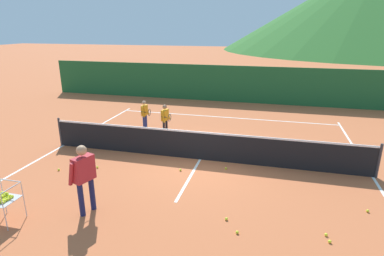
# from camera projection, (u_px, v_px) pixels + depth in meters

# --- Properties ---
(ground_plane) EXTENTS (120.00, 120.00, 0.00)m
(ground_plane) POSITION_uv_depth(u_px,v_px,m) (200.00, 159.00, 10.45)
(ground_plane) COLOR #BC6038
(line_baseline_far) EXTENTS (10.38, 0.08, 0.01)m
(line_baseline_far) POSITION_uv_depth(u_px,v_px,m) (224.00, 117.00, 15.26)
(line_baseline_far) COLOR white
(line_baseline_far) RESTS_ON ground
(line_sideline_west) EXTENTS (0.08, 11.34, 0.01)m
(line_sideline_west) POSITION_uv_depth(u_px,v_px,m) (64.00, 145.00, 11.67)
(line_sideline_west) COLOR white
(line_sideline_west) RESTS_ON ground
(line_sideline_east) EXTENTS (0.08, 11.34, 0.01)m
(line_sideline_east) POSITION_uv_depth(u_px,v_px,m) (373.00, 177.00, 9.22)
(line_sideline_east) COLOR white
(line_sideline_east) RESTS_ON ground
(line_service_center) EXTENTS (0.08, 5.53, 0.01)m
(line_service_center) POSITION_uv_depth(u_px,v_px,m) (200.00, 159.00, 10.45)
(line_service_center) COLOR white
(line_service_center) RESTS_ON ground
(tennis_net) EXTENTS (10.60, 0.08, 1.05)m
(tennis_net) POSITION_uv_depth(u_px,v_px,m) (200.00, 145.00, 10.29)
(tennis_net) COLOR #333338
(tennis_net) RESTS_ON ground
(instructor) EXTENTS (0.46, 0.84, 1.69)m
(instructor) POSITION_uv_depth(u_px,v_px,m) (84.00, 173.00, 7.19)
(instructor) COLOR #191E4C
(instructor) RESTS_ON ground
(student_0) EXTENTS (0.40, 0.60, 1.24)m
(student_0) POSITION_uv_depth(u_px,v_px,m) (145.00, 112.00, 13.29)
(student_0) COLOR navy
(student_0) RESTS_ON ground
(student_1) EXTENTS (0.41, 0.64, 1.27)m
(student_1) POSITION_uv_depth(u_px,v_px,m) (165.00, 117.00, 12.52)
(student_1) COLOR black
(student_1) RESTS_ON ground
(ball_cart) EXTENTS (0.58, 0.58, 0.90)m
(ball_cart) POSITION_uv_depth(u_px,v_px,m) (2.00, 198.00, 6.95)
(ball_cart) COLOR #B7B7BC
(ball_cart) RESTS_ON ground
(tennis_ball_0) EXTENTS (0.07, 0.07, 0.07)m
(tennis_ball_0) POSITION_uv_depth(u_px,v_px,m) (368.00, 211.00, 7.48)
(tennis_ball_0) COLOR yellow
(tennis_ball_0) RESTS_ON ground
(tennis_ball_1) EXTENTS (0.07, 0.07, 0.07)m
(tennis_ball_1) POSITION_uv_depth(u_px,v_px,m) (326.00, 235.00, 6.63)
(tennis_ball_1) COLOR yellow
(tennis_ball_1) RESTS_ON ground
(tennis_ball_2) EXTENTS (0.07, 0.07, 0.07)m
(tennis_ball_2) POSITION_uv_depth(u_px,v_px,m) (226.00, 219.00, 7.17)
(tennis_ball_2) COLOR yellow
(tennis_ball_2) RESTS_ON ground
(tennis_ball_4) EXTENTS (0.07, 0.07, 0.07)m
(tennis_ball_4) POSITION_uv_depth(u_px,v_px,m) (97.00, 167.00, 9.80)
(tennis_ball_4) COLOR yellow
(tennis_ball_4) RESTS_ON ground
(tennis_ball_5) EXTENTS (0.07, 0.07, 0.07)m
(tennis_ball_5) POSITION_uv_depth(u_px,v_px,m) (59.00, 170.00, 9.62)
(tennis_ball_5) COLOR yellow
(tennis_ball_5) RESTS_ON ground
(tennis_ball_6) EXTENTS (0.07, 0.07, 0.07)m
(tennis_ball_6) POSITION_uv_depth(u_px,v_px,m) (237.00, 232.00, 6.71)
(tennis_ball_6) COLOR yellow
(tennis_ball_6) RESTS_ON ground
(tennis_ball_7) EXTENTS (0.07, 0.07, 0.07)m
(tennis_ball_7) POSITION_uv_depth(u_px,v_px,m) (180.00, 170.00, 9.61)
(tennis_ball_7) COLOR yellow
(tennis_ball_7) RESTS_ON ground
(tennis_ball_8) EXTENTS (0.07, 0.07, 0.07)m
(tennis_ball_8) POSITION_uv_depth(u_px,v_px,m) (330.00, 242.00, 6.42)
(tennis_ball_8) COLOR yellow
(tennis_ball_8) RESTS_ON ground
(tennis_ball_9) EXTENTS (0.07, 0.07, 0.07)m
(tennis_ball_9) POSITION_uv_depth(u_px,v_px,m) (226.00, 168.00, 9.71)
(tennis_ball_9) COLOR yellow
(tennis_ball_9) RESTS_ON ground
(windscreen_fence) EXTENTS (22.83, 0.08, 2.08)m
(windscreen_fence) POSITION_uv_depth(u_px,v_px,m) (234.00, 84.00, 18.05)
(windscreen_fence) COLOR #1E5B2D
(windscreen_fence) RESTS_ON ground
(hill_0) EXTENTS (53.19, 53.19, 15.59)m
(hill_0) POSITION_uv_depth(u_px,v_px,m) (378.00, 4.00, 54.89)
(hill_0) COLOR #2D6628
(hill_0) RESTS_ON ground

